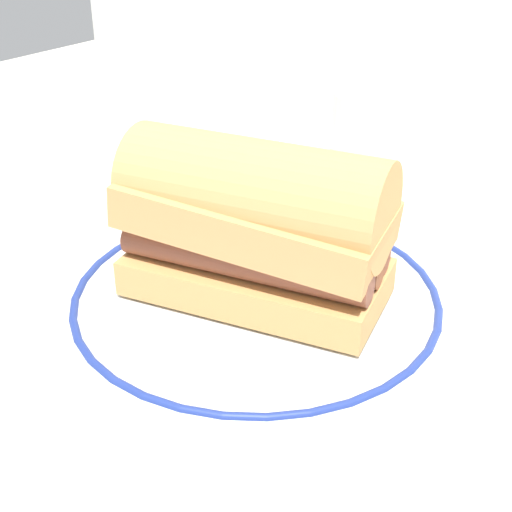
% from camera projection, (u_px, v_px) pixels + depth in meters
% --- Properties ---
extents(ground_plane, '(1.50, 1.50, 0.00)m').
position_uv_depth(ground_plane, '(303.00, 313.00, 0.55)').
color(ground_plane, silver).
extents(plate, '(0.29, 0.29, 0.01)m').
position_uv_depth(plate, '(256.00, 300.00, 0.55)').
color(plate, white).
rests_on(plate, ground_plane).
extents(sausage_sandwich, '(0.20, 0.14, 0.12)m').
position_uv_depth(sausage_sandwich, '(256.00, 222.00, 0.52)').
color(sausage_sandwich, tan).
rests_on(sausage_sandwich, plate).
extents(drinking_glass, '(0.07, 0.07, 0.09)m').
position_uv_depth(drinking_glass, '(365.00, 140.00, 0.75)').
color(drinking_glass, silver).
rests_on(drinking_glass, ground_plane).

